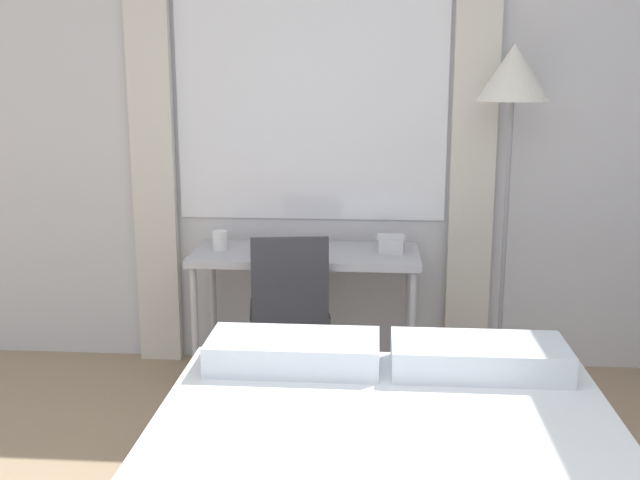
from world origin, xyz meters
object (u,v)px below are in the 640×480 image
(desk, at_px, (306,263))
(telephone, at_px, (391,244))
(desk_chair, at_px, (289,304))
(book, at_px, (274,251))
(standing_lamp, at_px, (513,93))
(mug, at_px, (220,240))

(desk, height_order, telephone, telephone)
(desk_chair, relative_size, telephone, 5.78)
(desk, relative_size, desk_chair, 1.37)
(telephone, xyz_separation_m, book, (-0.61, -0.09, -0.03))
(desk, height_order, standing_lamp, standing_lamp)
(telephone, bearing_deg, desk_chair, -154.06)
(desk, distance_m, book, 0.19)
(desk, relative_size, telephone, 7.90)
(desk, distance_m, telephone, 0.46)
(desk, distance_m, desk_chair, 0.28)
(desk_chair, bearing_deg, telephone, 17.09)
(desk_chair, xyz_separation_m, book, (-0.10, 0.16, 0.24))
(book, height_order, mug, mug)
(standing_lamp, relative_size, book, 7.74)
(desk_chair, bearing_deg, book, 111.85)
(standing_lamp, distance_m, telephone, 0.99)
(standing_lamp, bearing_deg, desk, -178.10)
(book, bearing_deg, telephone, 8.03)
(desk, xyz_separation_m, standing_lamp, (1.04, 0.03, 0.89))
(telephone, xyz_separation_m, mug, (-0.91, -0.03, 0.01))
(standing_lamp, distance_m, mug, 1.69)
(standing_lamp, bearing_deg, book, -175.45)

